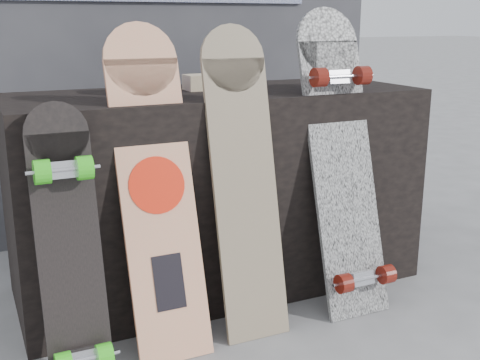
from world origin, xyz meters
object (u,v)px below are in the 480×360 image
vendor_table (218,190)px  longboard_cascadia (342,156)px  longboard_celtic (244,173)px  skateboard_dark (70,246)px  longboard_geisha (156,180)px

vendor_table → longboard_cascadia: longboard_cascadia is taller
longboard_celtic → longboard_cascadia: longboard_cascadia is taller
longboard_celtic → skateboard_dark: bearing=-170.9°
longboard_geisha → longboard_celtic: longboard_geisha is taller
longboard_geisha → longboard_celtic: 0.31m
longboard_geisha → vendor_table: bearing=42.4°
longboard_celtic → skateboard_dark: size_ratio=1.26×
vendor_table → longboard_celtic: (-0.06, -0.35, 0.16)m
longboard_geisha → longboard_cascadia: (0.72, -0.01, 0.02)m
vendor_table → longboard_celtic: size_ratio=1.51×
longboard_celtic → longboard_cascadia: size_ratio=0.95×
skateboard_dark → vendor_table: bearing=34.3°
longboard_geisha → skateboard_dark: bearing=-157.7°
longboard_celtic → skateboard_dark: (-0.61, -0.10, -0.13)m
vendor_table → longboard_geisha: bearing=-137.6°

